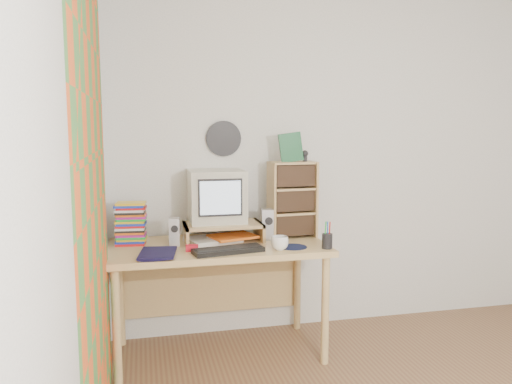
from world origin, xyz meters
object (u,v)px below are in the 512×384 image
crt_monitor (217,196)px  cd_rack (292,199)px  desk (217,262)px  mug (280,243)px  diary (140,252)px  dvd_stack (131,224)px  keyboard (228,250)px

crt_monitor → cd_rack: 0.52m
crt_monitor → cd_rack: (0.52, -0.03, -0.03)m
desk → mug: (0.35, -0.30, 0.18)m
diary → cd_rack: bearing=24.6°
dvd_stack → mug: dvd_stack is taller
dvd_stack → crt_monitor: bearing=7.7°
crt_monitor → diary: crt_monitor is taller
crt_monitor → desk: bearing=-103.2°
desk → cd_rack: size_ratio=2.66×
crt_monitor → diary: bearing=-146.9°
desk → keyboard: keyboard is taller
cd_rack → desk: bearing=-178.0°
mug → diary: 0.85m
keyboard → cd_rack: (0.51, 0.34, 0.25)m
desk → mug: mug is taller
desk → dvd_stack: bearing=172.9°
crt_monitor → diary: 0.67m
dvd_stack → cd_rack: (1.09, -0.01, 0.13)m
cd_rack → mug: bearing=-122.0°
mug → keyboard: bearing=179.0°
desk → diary: 0.58m
mug → diary: (-0.85, 0.05, -0.02)m
dvd_stack → mug: size_ratio=2.41×
diary → crt_monitor: bearing=41.2°
desk → dvd_stack: size_ratio=5.32×
desk → diary: (-0.50, -0.25, 0.16)m
mug → diary: bearing=176.9°
diary → dvd_stack: bearing=107.5°
cd_rack → mug: size_ratio=4.82×
crt_monitor → keyboard: (0.01, -0.38, -0.28)m
dvd_stack → cd_rack: bearing=5.2°
crt_monitor → dvd_stack: crt_monitor is taller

